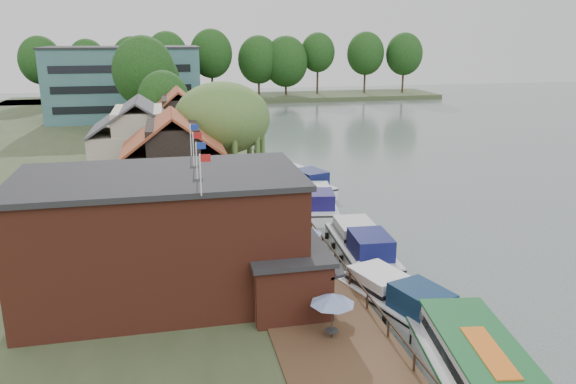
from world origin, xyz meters
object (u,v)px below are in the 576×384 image
umbrella_6 (279,208)px  willow (223,140)px  cottage_b (140,143)px  cottage_c (179,127)px  cruiser_2 (318,199)px  umbrella_5 (286,217)px  umbrella_4 (285,234)px  umbrella_3 (306,242)px  umbrella_2 (303,267)px  umbrella_0 (332,316)px  cruiser_1 (361,242)px  cruiser_3 (300,179)px  cruiser_0 (397,296)px  hotel_block (124,83)px  umbrella_1 (323,280)px  pub (199,234)px  swan (502,379)px  cottage_a (174,165)px

umbrella_6 → willow: bearing=110.2°
cottage_b → cottage_c: same height
cruiser_2 → umbrella_5: bearing=-111.9°
cottage_b → umbrella_4: size_ratio=4.03×
umbrella_3 → umbrella_2: bearing=-106.9°
umbrella_4 → umbrella_2: bearing=-91.3°
cottage_b → cruiser_2: bearing=-29.3°
umbrella_0 → umbrella_4: (0.13, 11.79, 0.00)m
willow → cruiser_1: (8.07, -15.00, -4.87)m
cruiser_1 → cruiser_3: 18.37m
umbrella_3 → cruiser_0: (3.65, -6.62, -1.03)m
cruiser_2 → umbrella_6: bearing=-121.6°
hotel_block → umbrella_3: size_ratio=10.69×
hotel_block → umbrella_1: 75.02m
umbrella_1 → umbrella_3: same height
pub → cruiser_1: size_ratio=1.84×
umbrella_1 → swan: bearing=-50.6°
cottage_b → umbrella_6: bearing=-52.3°
pub → umbrella_3: 8.22m
umbrella_0 → umbrella_3: same height
willow → umbrella_0: willow is taller
cottage_b → umbrella_3: bearing=-62.8°
hotel_block → cottage_b: size_ratio=2.65×
cottage_a → willow: size_ratio=0.82×
cottage_a → cottage_c: (1.00, 19.00, 0.00)m
pub → hotel_block: bearing=96.4°
umbrella_0 → umbrella_4: size_ratio=1.00×
umbrella_1 → umbrella_5: bearing=88.5°
cruiser_1 → umbrella_3: bearing=-156.6°
cottage_a → umbrella_6: cottage_a is taller
umbrella_3 → cruiser_0: 7.63m
umbrella_6 → cruiser_1: bearing=-51.6°
umbrella_3 → cruiser_3: 20.48m
umbrella_1 → pub: bearing=160.0°
cottage_b → cruiser_3: bearing=-6.0°
umbrella_3 → umbrella_4: bearing=118.0°
cruiser_1 → umbrella_4: bearing=-179.8°
cottage_b → umbrella_6: (10.81, -13.99, -2.96)m
umbrella_4 → cottage_b: bearing=117.1°
hotel_block → willow: 52.29m
umbrella_0 → cruiser_2: umbrella_0 is taller
umbrella_2 → cruiser_3: size_ratio=0.22×
umbrella_4 → cruiser_0: (4.68, -8.55, -1.03)m
cottage_b → swan: 39.45m
umbrella_3 → umbrella_6: (-0.30, 7.61, 0.00)m
umbrella_1 → umbrella_5: size_ratio=1.00×
umbrella_1 → umbrella_6: (0.18, 13.42, 0.00)m
willow → umbrella_6: willow is taller
cottage_a → umbrella_0: cottage_a is taller
cottage_b → cottage_c: size_ratio=1.13×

